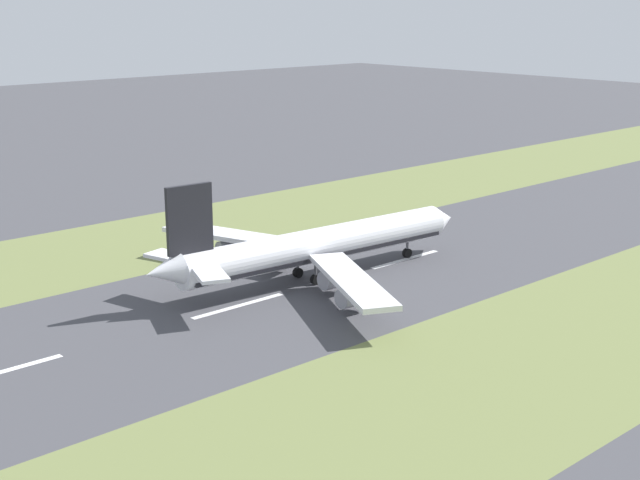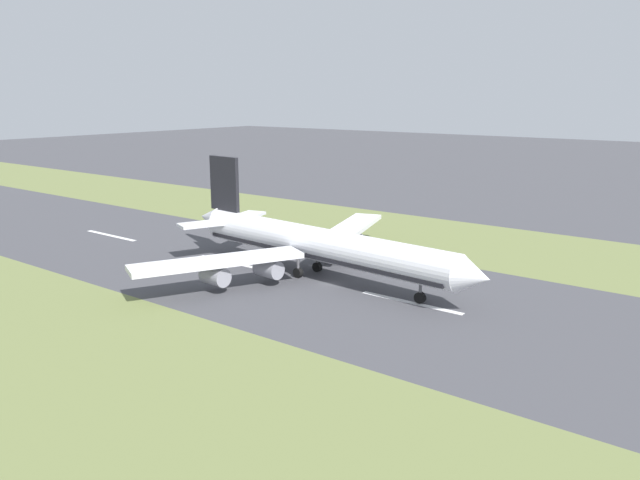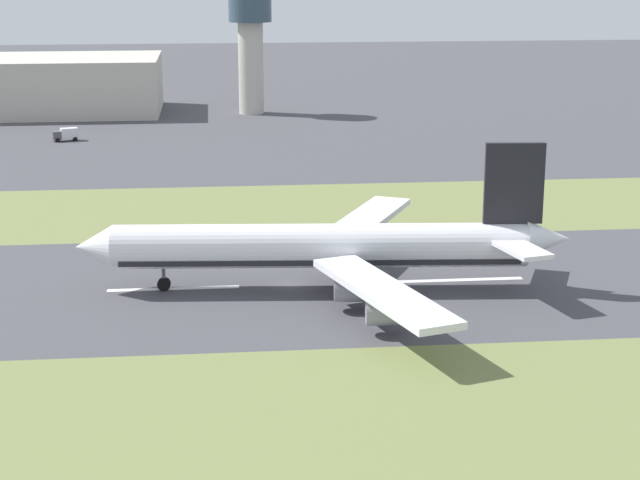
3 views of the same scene
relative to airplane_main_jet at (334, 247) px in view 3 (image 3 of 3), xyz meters
The scene contains 8 objects.
ground_plane 8.64m from the airplane_main_jet, 66.53° to the left, with size 800.00×800.00×0.00m, color #424247.
grass_median_west 43.33m from the airplane_main_jet, behind, with size 40.00×600.00×0.01m, color olive.
grass_median_east 48.19m from the airplane_main_jet, ahead, with size 40.00×600.00×0.01m, color olive.
centreline_dash_mid 19.23m from the airplane_main_jet, 82.23° to the right, with size 1.20×18.00×0.01m, color silver.
centreline_dash_far 22.84m from the airplane_main_jet, 83.57° to the left, with size 1.20×18.00×0.01m, color silver.
airplane_main_jet is the anchor object (origin of this frame).
control_tower 165.19m from the airplane_main_jet, ahead, with size 12.00×12.00×32.79m.
service_truck 133.85m from the airplane_main_jet, 22.69° to the left, with size 3.97×6.38×3.10m.
Camera 3 is at (-140.88, 10.16, 44.88)m, focal length 60.00 mm.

